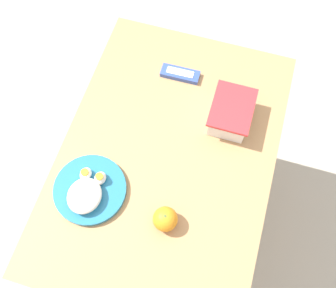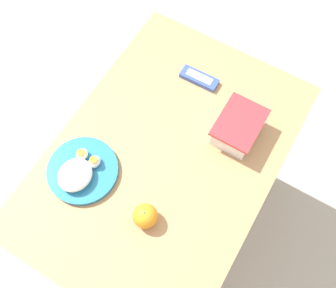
{
  "view_description": "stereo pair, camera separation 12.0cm",
  "coord_description": "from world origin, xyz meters",
  "px_view_note": "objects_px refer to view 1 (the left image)",
  "views": [
    {
      "loc": [
        0.44,
        0.14,
        1.89
      ],
      "look_at": [
        -0.03,
        -0.0,
        0.8
      ],
      "focal_mm": 42.0,
      "sensor_mm": 36.0,
      "label": 1
    },
    {
      "loc": [
        0.4,
        0.25,
        1.89
      ],
      "look_at": [
        -0.03,
        -0.0,
        0.8
      ],
      "focal_mm": 42.0,
      "sensor_mm": 36.0,
      "label": 2
    }
  ],
  "objects_px": {
    "orange_fruit": "(165,219)",
    "candy_bar": "(180,74)",
    "food_container": "(231,114)",
    "rice_plate": "(88,191)"
  },
  "relations": [
    {
      "from": "orange_fruit",
      "to": "candy_bar",
      "type": "xyz_separation_m",
      "value": [
        -0.5,
        -0.1,
        -0.03
      ]
    },
    {
      "from": "food_container",
      "to": "rice_plate",
      "type": "relative_size",
      "value": 0.77
    },
    {
      "from": "candy_bar",
      "to": "orange_fruit",
      "type": "bearing_deg",
      "value": 11.03
    },
    {
      "from": "rice_plate",
      "to": "candy_bar",
      "type": "relative_size",
      "value": 1.64
    },
    {
      "from": "rice_plate",
      "to": "candy_bar",
      "type": "distance_m",
      "value": 0.5
    },
    {
      "from": "orange_fruit",
      "to": "candy_bar",
      "type": "bearing_deg",
      "value": -168.97
    },
    {
      "from": "orange_fruit",
      "to": "rice_plate",
      "type": "distance_m",
      "value": 0.24
    },
    {
      "from": "food_container",
      "to": "candy_bar",
      "type": "bearing_deg",
      "value": -120.37
    },
    {
      "from": "food_container",
      "to": "orange_fruit",
      "type": "bearing_deg",
      "value": -14.9
    },
    {
      "from": "rice_plate",
      "to": "candy_bar",
      "type": "bearing_deg",
      "value": 163.14
    }
  ]
}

